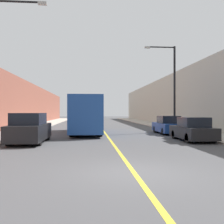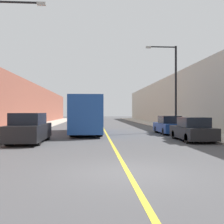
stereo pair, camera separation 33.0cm
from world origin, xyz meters
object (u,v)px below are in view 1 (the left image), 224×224
object	(u,v)px
car_right_near	(193,130)
street_lamp_right	(172,82)
car_right_mid	(168,126)
bus	(86,114)
parked_suv_left	(30,129)

from	to	relation	value
car_right_near	street_lamp_right	bearing A→B (deg)	82.14
car_right_mid	bus	bearing A→B (deg)	170.74
street_lamp_right	car_right_near	bearing A→B (deg)	-97.86
car_right_near	car_right_mid	size ratio (longest dim) A/B	0.96
bus	street_lamp_right	distance (m)	8.78
bus	parked_suv_left	bearing A→B (deg)	-116.08
car_right_mid	street_lamp_right	world-z (taller)	street_lamp_right
bus	car_right_mid	size ratio (longest dim) A/B	2.32
bus	car_right_near	size ratio (longest dim) A/B	2.42
car_right_near	car_right_mid	xyz separation A→B (m)	(0.02, 5.58, 0.00)
parked_suv_left	street_lamp_right	bearing A→B (deg)	34.66
bus	street_lamp_right	size ratio (longest dim) A/B	1.25
car_right_mid	street_lamp_right	bearing A→B (deg)	64.38
bus	car_right_mid	xyz separation A→B (m)	(7.12, -1.16, -1.00)
street_lamp_right	parked_suv_left	bearing A→B (deg)	-145.34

